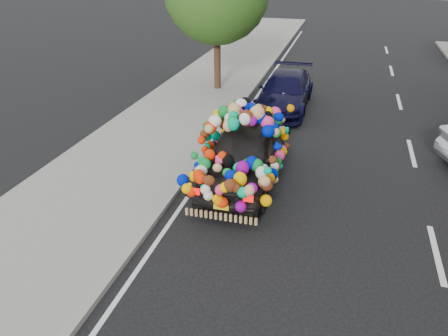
% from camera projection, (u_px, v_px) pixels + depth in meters
% --- Properties ---
extents(ground, '(100.00, 100.00, 0.00)m').
position_uv_depth(ground, '(261.00, 226.00, 9.67)').
color(ground, black).
rests_on(ground, ground).
extents(sidewalk, '(4.00, 60.00, 0.12)m').
position_uv_depth(sidewalk, '(89.00, 197.00, 10.67)').
color(sidewalk, gray).
rests_on(sidewalk, ground).
extents(kerb, '(0.15, 60.00, 0.13)m').
position_uv_depth(kerb, '(163.00, 209.00, 10.20)').
color(kerb, gray).
rests_on(kerb, ground).
extents(lane_markings, '(6.00, 50.00, 0.01)m').
position_uv_depth(lane_markings, '(436.00, 254.00, 8.80)').
color(lane_markings, silver).
rests_on(lane_markings, ground).
extents(plush_art_car, '(2.16, 4.57, 2.13)m').
position_uv_depth(plush_art_car, '(244.00, 142.00, 11.10)').
color(plush_art_car, black).
rests_on(plush_art_car, ground).
extents(navy_sedan, '(1.83, 4.50, 1.31)m').
position_uv_depth(navy_sedan, '(285.00, 91.00, 16.40)').
color(navy_sedan, black).
rests_on(navy_sedan, ground).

